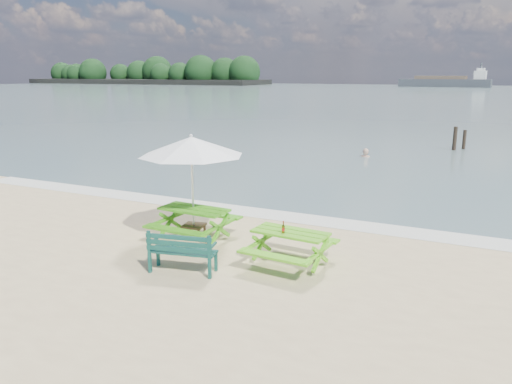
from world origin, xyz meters
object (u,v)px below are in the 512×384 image
at_px(patio_umbrella, 191,146).
at_px(beer_bottle, 283,229).
at_px(swimmer, 365,166).
at_px(picnic_table_right, 290,249).
at_px(park_bench, 183,260).
at_px(side_table, 194,231).
at_px(picnic_table_left, 195,225).

relative_size(patio_umbrella, beer_bottle, 11.65).
relative_size(beer_bottle, swimmer, 0.15).
height_order(picnic_table_right, beer_bottle, beer_bottle).
relative_size(picnic_table_right, swimmer, 1.09).
relative_size(park_bench, side_table, 2.45).
height_order(side_table, beer_bottle, beer_bottle).
height_order(picnic_table_left, park_bench, park_bench).
bearing_deg(patio_umbrella, picnic_table_right, -13.62).
relative_size(park_bench, beer_bottle, 5.70).
bearing_deg(patio_umbrella, swimmer, 86.31).
height_order(picnic_table_right, swimmer, picnic_table_right).
bearing_deg(patio_umbrella, picnic_table_left, -51.41).
bearing_deg(picnic_table_left, swimmer, 86.80).
distance_m(picnic_table_right, side_table, 2.70).
bearing_deg(park_bench, picnic_table_right, 34.74).
bearing_deg(swimmer, park_bench, -89.70).
distance_m(park_bench, beer_bottle, 1.99).
height_order(beer_bottle, swimmer, beer_bottle).
bearing_deg(swimmer, picnic_table_right, -82.56).
xyz_separation_m(picnic_table_right, patio_umbrella, (-2.62, 0.63, 1.77)).
xyz_separation_m(patio_umbrella, swimmer, (0.84, 13.01, -2.51)).
xyz_separation_m(picnic_table_left, swimmer, (0.73, 13.14, -0.76)).
bearing_deg(picnic_table_right, beer_bottle, -121.52).
bearing_deg(side_table, patio_umbrella, -63.43).
relative_size(picnic_table_left, beer_bottle, 7.62).
bearing_deg(park_bench, picnic_table_left, 115.72).
distance_m(picnic_table_left, park_bench, 1.87).
xyz_separation_m(park_bench, swimmer, (-0.08, 14.82, -0.65)).
relative_size(side_table, swimmer, 0.35).
bearing_deg(swimmer, side_table, -93.69).
xyz_separation_m(park_bench, beer_bottle, (1.61, 1.03, 0.53)).
distance_m(picnic_table_right, beer_bottle, 0.47).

